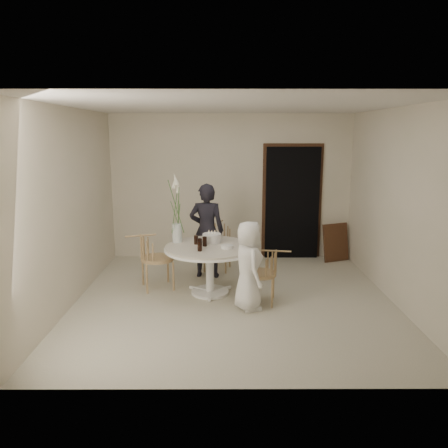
{
  "coord_description": "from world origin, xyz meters",
  "views": [
    {
      "loc": [
        -0.16,
        -5.93,
        2.35
      ],
      "look_at": [
        -0.14,
        0.3,
        1.05
      ],
      "focal_mm": 35.0,
      "sensor_mm": 36.0,
      "label": 1
    }
  ],
  "objects_px": {
    "boy": "(248,266)",
    "birthday_cake": "(212,238)",
    "flower_vase": "(177,218)",
    "chair_right": "(268,268)",
    "chair_far": "(219,239)",
    "chair_left": "(149,253)",
    "girl": "(207,231)",
    "table": "(210,253)"
  },
  "relations": [
    {
      "from": "chair_left",
      "to": "chair_far",
      "type": "bearing_deg",
      "value": -63.15
    },
    {
      "from": "chair_right",
      "to": "boy",
      "type": "height_order",
      "value": "boy"
    },
    {
      "from": "chair_far",
      "to": "chair_left",
      "type": "relative_size",
      "value": 0.94
    },
    {
      "from": "chair_left",
      "to": "girl",
      "type": "xyz_separation_m",
      "value": [
        0.85,
        0.6,
        0.22
      ]
    },
    {
      "from": "chair_far",
      "to": "flower_vase",
      "type": "height_order",
      "value": "flower_vase"
    },
    {
      "from": "girl",
      "to": "boy",
      "type": "xyz_separation_m",
      "value": [
        0.61,
        -1.38,
        -0.17
      ]
    },
    {
      "from": "girl",
      "to": "boy",
      "type": "height_order",
      "value": "girl"
    },
    {
      "from": "girl",
      "to": "chair_right",
      "type": "bearing_deg",
      "value": 132.59
    },
    {
      "from": "boy",
      "to": "chair_left",
      "type": "bearing_deg",
      "value": 47.35
    },
    {
      "from": "chair_left",
      "to": "table",
      "type": "bearing_deg",
      "value": -120.66
    },
    {
      "from": "chair_right",
      "to": "flower_vase",
      "type": "xyz_separation_m",
      "value": [
        -1.32,
        0.61,
        0.6
      ]
    },
    {
      "from": "boy",
      "to": "flower_vase",
      "type": "height_order",
      "value": "flower_vase"
    },
    {
      "from": "chair_far",
      "to": "chair_right",
      "type": "bearing_deg",
      "value": -54.95
    },
    {
      "from": "chair_far",
      "to": "boy",
      "type": "xyz_separation_m",
      "value": [
        0.42,
        -1.84,
        0.08
      ]
    },
    {
      "from": "chair_left",
      "to": "flower_vase",
      "type": "height_order",
      "value": "flower_vase"
    },
    {
      "from": "table",
      "to": "boy",
      "type": "xyz_separation_m",
      "value": [
        0.53,
        -0.58,
        -0.01
      ]
    },
    {
      "from": "flower_vase",
      "to": "chair_far",
      "type": "bearing_deg",
      "value": 59.01
    },
    {
      "from": "birthday_cake",
      "to": "chair_far",
      "type": "bearing_deg",
      "value": 85.0
    },
    {
      "from": "table",
      "to": "girl",
      "type": "relative_size",
      "value": 0.85
    },
    {
      "from": "boy",
      "to": "chair_far",
      "type": "bearing_deg",
      "value": -1.92
    },
    {
      "from": "chair_right",
      "to": "boy",
      "type": "distance_m",
      "value": 0.37
    },
    {
      "from": "flower_vase",
      "to": "chair_left",
      "type": "bearing_deg",
      "value": -175.04
    },
    {
      "from": "chair_far",
      "to": "girl",
      "type": "bearing_deg",
      "value": -100.85
    },
    {
      "from": "chair_right",
      "to": "chair_far",
      "type": "bearing_deg",
      "value": -147.25
    },
    {
      "from": "chair_right",
      "to": "chair_left",
      "type": "xyz_separation_m",
      "value": [
        -1.75,
        0.57,
        0.06
      ]
    },
    {
      "from": "chair_far",
      "to": "chair_right",
      "type": "xyz_separation_m",
      "value": [
        0.7,
        -1.64,
        -0.02
      ]
    },
    {
      "from": "chair_right",
      "to": "chair_left",
      "type": "distance_m",
      "value": 1.84
    },
    {
      "from": "chair_left",
      "to": "boy",
      "type": "bearing_deg",
      "value": -136.71
    },
    {
      "from": "birthday_cake",
      "to": "flower_vase",
      "type": "bearing_deg",
      "value": 176.71
    },
    {
      "from": "chair_right",
      "to": "boy",
      "type": "xyz_separation_m",
      "value": [
        -0.29,
        -0.2,
        0.1
      ]
    },
    {
      "from": "chair_left",
      "to": "boy",
      "type": "height_order",
      "value": "boy"
    },
    {
      "from": "table",
      "to": "flower_vase",
      "type": "bearing_deg",
      "value": 154.95
    },
    {
      "from": "flower_vase",
      "to": "boy",
      "type": "bearing_deg",
      "value": -38.23
    },
    {
      "from": "girl",
      "to": "birthday_cake",
      "type": "height_order",
      "value": "girl"
    },
    {
      "from": "birthday_cake",
      "to": "table",
      "type": "bearing_deg",
      "value": -97.36
    },
    {
      "from": "chair_right",
      "to": "girl",
      "type": "relative_size",
      "value": 0.5
    },
    {
      "from": "table",
      "to": "chair_right",
      "type": "height_order",
      "value": "chair_right"
    },
    {
      "from": "girl",
      "to": "boy",
      "type": "bearing_deg",
      "value": 119.04
    },
    {
      "from": "table",
      "to": "birthday_cake",
      "type": "distance_m",
      "value": 0.27
    },
    {
      "from": "boy",
      "to": "flower_vase",
      "type": "relative_size",
      "value": 1.15
    },
    {
      "from": "boy",
      "to": "girl",
      "type": "bearing_deg",
      "value": 9.12
    },
    {
      "from": "boy",
      "to": "birthday_cake",
      "type": "distance_m",
      "value": 0.95
    }
  ]
}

